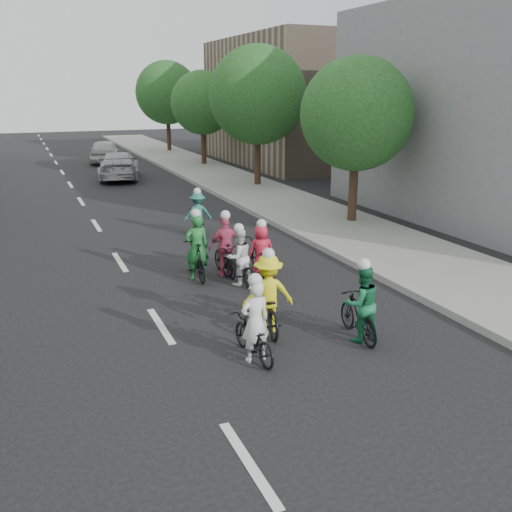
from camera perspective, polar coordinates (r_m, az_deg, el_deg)
ground at (r=12.35m, az=-9.51°, el=-6.90°), size 120.00×120.00×0.00m
sidewalk_right at (r=24.02m, az=3.60°, el=4.94°), size 4.00×80.00×0.15m
curb_right at (r=23.23m, az=-0.73°, el=4.62°), size 0.18×80.00×0.18m
bldg_se at (r=39.65m, az=5.23°, el=15.14°), size 10.00×14.00×8.00m
tree_r_0 at (r=20.98m, az=10.04°, el=13.79°), size 4.00×4.00×5.97m
tree_r_1 at (r=28.97m, az=0.17°, el=15.78°), size 4.80×4.80×6.93m
tree_r_2 at (r=37.43m, az=-5.37°, el=15.01°), size 4.00×4.00×5.97m
tree_r_3 at (r=46.09m, az=-8.89°, el=15.83°), size 4.80×4.80×6.93m
cyclist_0 at (r=10.57m, az=-0.22°, el=-7.58°), size 0.65×1.57×1.69m
cyclist_1 at (r=11.51m, az=10.38°, el=-5.26°), size 0.81×1.61×1.71m
cyclist_2 at (r=11.76m, az=1.12°, el=-4.45°), size 1.15×1.97×1.79m
cyclist_3 at (r=15.21m, az=-3.09°, el=0.43°), size 0.97×1.55×1.79m
cyclist_4 at (r=15.17m, az=0.43°, el=0.04°), size 0.91×1.95×1.57m
cyclist_5 at (r=15.00m, az=-5.97°, el=0.12°), size 0.65×1.70×1.90m
cyclist_6 at (r=14.57m, az=-1.78°, el=-0.65°), size 0.90×1.75×1.61m
cyclist_7 at (r=19.65m, az=-5.86°, el=3.95°), size 1.02×1.55×1.63m
follow_car_lead at (r=32.76m, az=-13.57°, el=8.79°), size 3.04×5.45×1.49m
follow_car_trail at (r=40.35m, az=-14.87°, el=10.10°), size 2.73×4.83×1.55m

